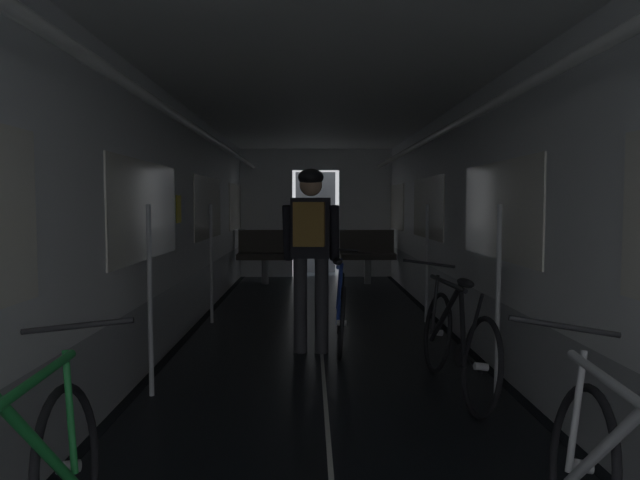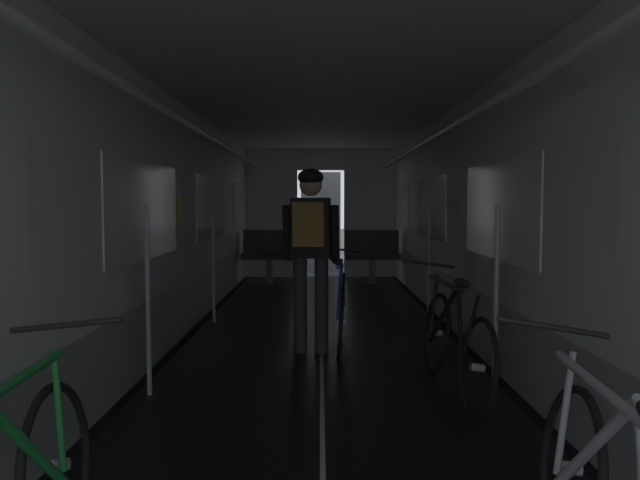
# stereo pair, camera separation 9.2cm
# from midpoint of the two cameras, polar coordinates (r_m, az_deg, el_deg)

# --- Properties ---
(train_car_shell) EXTENTS (3.14, 12.34, 2.57)m
(train_car_shell) POSITION_cam_midpoint_polar(r_m,az_deg,el_deg) (5.69, -0.36, 6.55)
(train_car_shell) COLOR black
(train_car_shell) RESTS_ON ground
(bench_seat_far_left) EXTENTS (0.98, 0.51, 0.95)m
(bench_seat_far_left) POSITION_cam_midpoint_polar(r_m,az_deg,el_deg) (10.22, -5.69, -1.13)
(bench_seat_far_left) COLOR gray
(bench_seat_far_left) RESTS_ON ground
(bench_seat_far_right) EXTENTS (0.98, 0.51, 0.95)m
(bench_seat_far_right) POSITION_cam_midpoint_polar(r_m,az_deg,el_deg) (10.23, 4.41, -1.12)
(bench_seat_far_right) COLOR gray
(bench_seat_far_right) RESTS_ON ground
(bicycle_black) EXTENTS (0.45, 1.69, 0.96)m
(bicycle_black) POSITION_cam_midpoint_polar(r_m,az_deg,el_deg) (4.47, 12.69, -9.72)
(bicycle_black) COLOR black
(bicycle_black) RESTS_ON ground
(person_cyclist_aisle) EXTENTS (0.55, 0.41, 1.73)m
(person_cyclist_aisle) POSITION_cam_midpoint_polar(r_m,az_deg,el_deg) (5.38, -1.42, 0.04)
(person_cyclist_aisle) COLOR #2D2D33
(person_cyclist_aisle) RESTS_ON ground
(bicycle_blue_in_aisle) EXTENTS (0.44, 1.69, 0.95)m
(bicycle_blue_in_aisle) POSITION_cam_midpoint_polar(r_m,az_deg,el_deg) (5.73, 1.60, -6.67)
(bicycle_blue_in_aisle) COLOR black
(bicycle_blue_in_aisle) RESTS_ON ground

